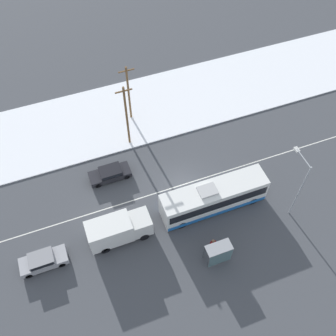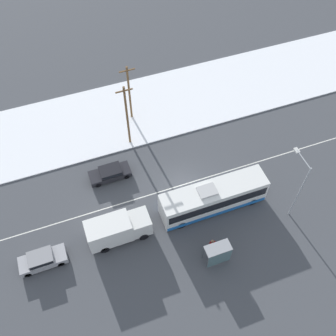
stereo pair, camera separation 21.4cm
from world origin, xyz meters
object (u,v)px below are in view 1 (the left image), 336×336
city_bus (214,197)px  box_truck (118,229)px  utility_pole_snowlot (129,93)px  pedestrian_at_stop (213,243)px  streetlamp (299,182)px  sedan_car (110,173)px  bus_shelter (219,253)px  parked_car_near_truck (43,260)px  utility_pole_roadside (127,116)px

city_bus → box_truck: size_ratio=1.77×
city_bus → utility_pole_snowlot: utility_pole_snowlot is taller
pedestrian_at_stop → streetlamp: (8.98, 1.28, 3.87)m
sedan_car → utility_pole_snowlot: bearing=-121.6°
streetlamp → bus_shelter: bearing=-163.6°
box_truck → sedan_car: size_ratio=1.37×
sedan_car → parked_car_near_truck: parked_car_near_truck is taller
parked_car_near_truck → bus_shelter: bearing=-19.5°
sedan_car → streetlamp: 19.27m
city_bus → pedestrian_at_stop: 4.75m
parked_car_near_truck → streetlamp: 24.78m
sedan_car → utility_pole_roadside: utility_pole_roadside is taller
city_bus → sedan_car: city_bus is taller
city_bus → utility_pole_roadside: size_ratio=1.28×
city_bus → parked_car_near_truck: 17.29m
sedan_car → pedestrian_at_stop: size_ratio=2.58×
sedan_car → bus_shelter: (6.82, -12.84, 0.93)m
sedan_car → pedestrian_at_stop: 13.36m
streetlamp → utility_pole_roadside: utility_pole_roadside is taller
bus_shelter → city_bus: bearing=70.7°
utility_pole_roadside → utility_pole_snowlot: (1.35, 3.75, -0.38)m
box_truck → parked_car_near_truck: 7.36m
city_bus → utility_pole_roadside: bearing=115.8°
box_truck → utility_pole_snowlot: utility_pole_snowlot is taller
streetlamp → pedestrian_at_stop: bearing=-171.9°
box_truck → utility_pole_roadside: utility_pole_roadside is taller
city_bus → utility_pole_roadside: utility_pole_roadside is taller
city_bus → utility_pole_snowlot: (-4.04, 14.93, 2.33)m
sedan_car → pedestrian_at_stop: (6.83, -11.48, 0.32)m
parked_car_near_truck → bus_shelter: (15.28, -5.43, 0.86)m
bus_shelter → pedestrian_at_stop: bearing=89.6°
pedestrian_at_stop → streetlamp: bearing=8.1°
city_bus → streetlamp: 8.28m
sedan_car → utility_pole_roadside: (3.40, 3.98, 3.68)m
city_bus → bus_shelter: size_ratio=4.49×
utility_pole_roadside → utility_pole_snowlot: bearing=70.2°
parked_car_near_truck → streetlamp: streetlamp is taller
pedestrian_at_stop → streetlamp: streetlamp is taller
box_truck → bus_shelter: bearing=-35.1°
bus_shelter → utility_pole_roadside: utility_pole_roadside is taller
pedestrian_at_stop → bus_shelter: (-0.01, -1.36, 0.61)m
sedan_car → bus_shelter: 14.57m
bus_shelter → utility_pole_snowlot: size_ratio=0.31×
parked_car_near_truck → utility_pole_roadside: utility_pole_roadside is taller
box_truck → sedan_car: bearing=81.0°
sedan_car → parked_car_near_truck: (-8.47, -7.42, 0.07)m
sedan_car → utility_pole_roadside: 6.40m
sedan_car → parked_car_near_truck: 11.26m
box_truck → utility_pole_roadside: size_ratio=0.72×
box_truck → utility_pole_roadside: bearing=67.9°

